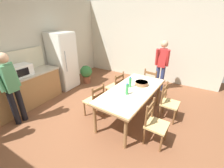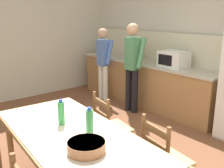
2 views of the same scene
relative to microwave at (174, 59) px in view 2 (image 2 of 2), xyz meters
The scene contains 15 objects.
ground_plane 2.49m from the microwave, 77.98° to the right, with size 8.32×8.32×0.00m, color brown.
wall_back 0.76m from the microwave, 43.90° to the left, with size 6.52×0.12×2.90m, color beige.
wall_left 3.58m from the microwave, 141.65° to the right, with size 0.12×5.20×2.90m, color beige.
kitchen_counter 0.94m from the microwave, behind, with size 3.41×0.66×0.91m.
counter_splashback 0.81m from the microwave, 155.33° to the left, with size 3.37×0.03×0.60m, color beige.
microwave is the anchor object (origin of this frame).
paper_bag 1.05m from the microwave, behind, with size 0.24×0.16×0.36m, color tan.
dining_table 2.95m from the microwave, 70.97° to the right, with size 2.15×1.10×0.77m.
bottle_near_centre 2.84m from the microwave, 75.83° to the right, with size 0.07×0.07×0.27m.
bottle_off_centre 2.86m from the microwave, 68.11° to the right, with size 0.07×0.07×0.27m.
serving_bowl 3.16m from the microwave, 65.36° to the right, with size 0.32×0.32×0.09m.
chair_side_far_right 2.59m from the microwave, 54.06° to the right, with size 0.48×0.46×0.91m.
chair_side_far_left 2.13m from the microwave, 74.72° to the right, with size 0.48×0.46×0.91m.
person_at_sink 1.57m from the microwave, 161.37° to the right, with size 0.39×0.27×1.57m.
person_at_counter 0.77m from the microwave, 136.95° to the right, with size 0.43×0.30×1.71m.
Camera 2 is at (2.48, -1.74, 1.89)m, focal length 42.00 mm.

